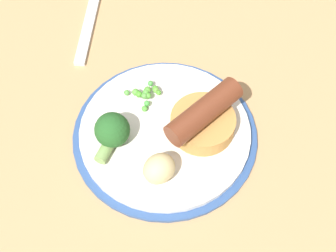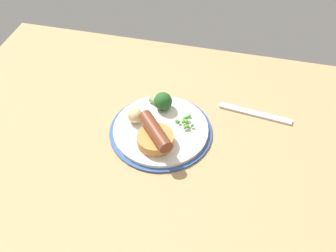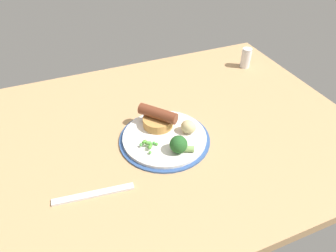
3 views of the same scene
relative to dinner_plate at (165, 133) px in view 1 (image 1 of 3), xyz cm
name	(u,v)px [view 1 (image 1 of 3)]	position (x,y,z in cm)	size (l,w,h in cm)	color
dining_table	(196,144)	(0.60, 4.20, -2.07)	(110.00, 80.00, 3.00)	tan
dinner_plate	(165,133)	(0.00, 0.00, 0.00)	(24.40, 24.40, 1.40)	#2D4C84
sausage_pudding	(203,119)	(-0.02, 4.86, 3.15)	(9.49, 10.28, 5.62)	#BC8442
pea_pile	(146,93)	(-5.38, -2.41, 1.82)	(4.75, 5.11, 1.75)	#4D9D39
broccoli_floret_near	(112,131)	(1.27, -6.70, 2.99)	(6.15, 4.59, 4.51)	#235623
potato_chunk_1	(159,169)	(6.53, -0.91, 2.64)	(4.15, 3.60, 3.62)	#CCB77F
fork	(90,20)	(-21.37, -11.06, -0.27)	(18.00, 1.60, 0.60)	silver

